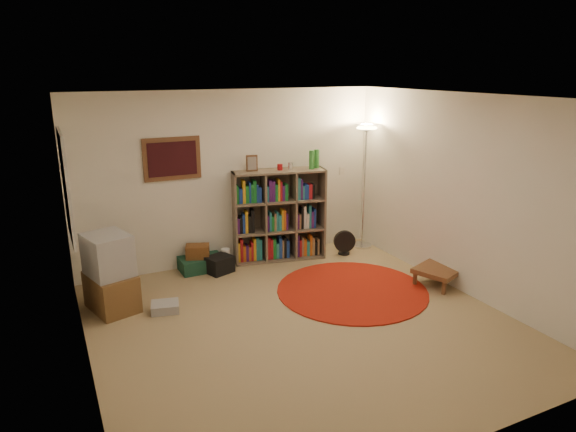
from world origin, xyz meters
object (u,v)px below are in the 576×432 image
floor_lamp (366,145)px  suitcase (201,263)px  floor_fan (344,243)px  side_table (438,271)px  bookshelf (277,217)px  tv_stand (110,274)px

floor_lamp → suitcase: size_ratio=3.23×
floor_fan → side_table: bearing=-52.3°
floor_fan → side_table: 1.60m
suitcase → floor_fan: bearing=-10.3°
bookshelf → tv_stand: bookshelf is taller
floor_fan → tv_stand: bearing=-153.9°
bookshelf → tv_stand: size_ratio=1.74×
floor_lamp → floor_fan: size_ratio=5.16×
bookshelf → suitcase: 1.31m
floor_lamp → bookshelf: bearing=175.9°
tv_stand → suitcase: 1.54m
floor_lamp → floor_fan: 1.53m
floor_fan → side_table: (0.49, -1.53, 0.01)m
floor_fan → bookshelf: bearing=-177.2°
bookshelf → side_table: bearing=-39.6°
floor_lamp → side_table: (0.03, -1.73, -1.44)m
suitcase → side_table: 3.26m
floor_lamp → tv_stand: (-3.94, -0.58, -1.18)m
floor_fan → tv_stand: tv_stand is taller
bookshelf → floor_fan: bearing=-5.7°
suitcase → side_table: size_ratio=0.91×
bookshelf → floor_lamp: size_ratio=0.83×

